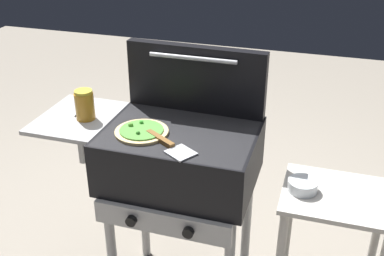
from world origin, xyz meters
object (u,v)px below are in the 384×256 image
at_px(pizza_veggie, 141,131).
at_px(sauce_jar, 85,105).
at_px(grill, 177,160).
at_px(prep_table, 332,234).
at_px(spatula, 168,145).
at_px(topping_bowl_near, 303,186).

distance_m(pizza_veggie, sauce_jar, 0.29).
bearing_deg(grill, prep_table, 0.37).
bearing_deg(spatula, sauce_jar, 163.61).
xyz_separation_m(prep_table, topping_bowl_near, (-0.14, -0.02, 0.22)).
relative_size(grill, topping_bowl_near, 8.00).
distance_m(spatula, topping_bowl_near, 0.56).
bearing_deg(sauce_jar, topping_bowl_near, -0.09).
relative_size(spatula, topping_bowl_near, 2.09).
bearing_deg(sauce_jar, prep_table, 0.72).
height_order(grill, prep_table, grill).
bearing_deg(topping_bowl_near, grill, 178.85).
distance_m(sauce_jar, topping_bowl_near, 0.98).
relative_size(grill, pizza_veggie, 4.33).
bearing_deg(topping_bowl_near, pizza_veggie, -175.43).
xyz_separation_m(grill, sauce_jar, (-0.42, -0.01, 0.21)).
bearing_deg(grill, spatula, -85.50).
relative_size(spatula, prep_table, 0.35).
distance_m(grill, sauce_jar, 0.47).
height_order(pizza_veggie, sauce_jar, sauce_jar).
xyz_separation_m(grill, spatula, (0.01, -0.13, 0.15)).
bearing_deg(topping_bowl_near, spatula, -166.62).
relative_size(prep_table, topping_bowl_near, 5.98).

